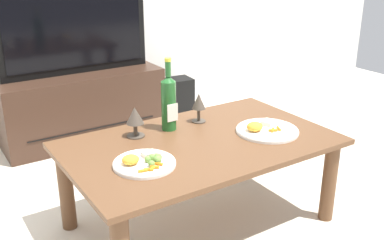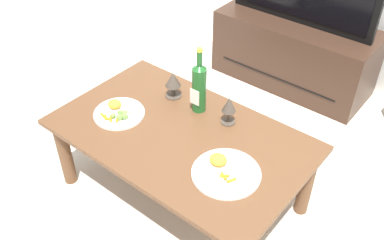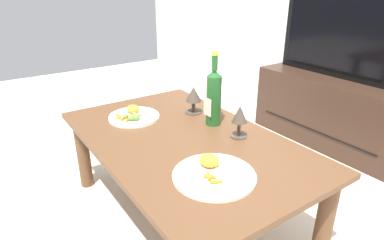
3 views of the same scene
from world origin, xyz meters
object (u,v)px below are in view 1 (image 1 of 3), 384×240
object	(u,v)px
dining_table	(200,155)
tv_screen	(74,29)
dinner_plate_right	(266,130)
wine_bottle	(169,101)
dinner_plate_left	(144,162)
tv_stand	(81,106)
goblet_left	(135,117)
floor_speaker	(180,96)
goblet_right	(199,103)

from	to	relation	value
dining_table	tv_screen	size ratio (longest dim) A/B	1.22
dinner_plate_right	wine_bottle	bearing A→B (deg)	142.64
dining_table	dinner_plate_left	world-z (taller)	dinner_plate_left
dinner_plate_left	dinner_plate_right	bearing A→B (deg)	0.29
tv_stand	dinner_plate_left	world-z (taller)	dinner_plate_left
tv_screen	goblet_left	size ratio (longest dim) A/B	6.93
wine_bottle	dinner_plate_left	world-z (taller)	wine_bottle
dining_table	goblet_left	size ratio (longest dim) A/B	8.48
goblet_left	dinner_plate_left	bearing A→B (deg)	-110.04
tv_stand	wine_bottle	size ratio (longest dim) A/B	3.09
wine_bottle	goblet_left	xyz separation A→B (m)	(-0.18, 0.01, -0.05)
wine_bottle	floor_speaker	bearing A→B (deg)	56.53
tv_stand	goblet_left	bearing A→B (deg)	-96.44
floor_speaker	tv_stand	bearing A→B (deg)	-172.42
dining_table	dinner_plate_right	bearing A→B (deg)	-14.06
floor_speaker	dinner_plate_right	distance (m)	1.55
goblet_left	goblet_right	bearing A→B (deg)	-0.00
tv_screen	goblet_left	world-z (taller)	tv_screen
tv_stand	tv_screen	bearing A→B (deg)	-90.00
tv_screen	dinner_plate_right	distance (m)	1.52
tv_screen	goblet_left	distance (m)	1.16
floor_speaker	goblet_right	xyz separation A→B (m)	(-0.61, -1.18, 0.39)
dining_table	tv_stand	xyz separation A→B (m)	(-0.10, 1.34, -0.13)
floor_speaker	dinner_plate_left	xyz separation A→B (m)	(-1.07, -1.47, 0.30)
tv_screen	dinner_plate_left	world-z (taller)	tv_screen
goblet_left	tv_stand	bearing A→B (deg)	83.56
dining_table	goblet_right	distance (m)	0.30
dining_table	tv_screen	bearing A→B (deg)	94.07
floor_speaker	wine_bottle	distance (m)	1.48
tv_stand	goblet_right	bearing A→B (deg)	-78.75
goblet_left	dinner_plate_left	xyz separation A→B (m)	(-0.11, -0.29, -0.08)
tv_stand	goblet_right	world-z (taller)	goblet_right
dining_table	wine_bottle	size ratio (longest dim) A/B	3.47
floor_speaker	goblet_right	world-z (taller)	goblet_right
dining_table	goblet_right	world-z (taller)	goblet_right
tv_stand	floor_speaker	distance (m)	0.84
dining_table	floor_speaker	xyz separation A→B (m)	(0.74, 1.39, -0.22)
goblet_right	dinner_plate_right	size ratio (longest dim) A/B	0.50
tv_screen	wine_bottle	bearing A→B (deg)	-87.54
goblet_right	dinner_plate_left	world-z (taller)	goblet_right
tv_screen	wine_bottle	xyz separation A→B (m)	(0.05, -1.14, -0.19)
wine_bottle	dinner_plate_right	distance (m)	0.48
goblet_left	dinner_plate_right	world-z (taller)	goblet_left
floor_speaker	goblet_left	bearing A→B (deg)	-124.57
tv_screen	dinner_plate_right	bearing A→B (deg)	-73.56
dining_table	tv_stand	size ratio (longest dim) A/B	1.12
floor_speaker	goblet_left	world-z (taller)	goblet_left
goblet_left	dinner_plate_right	xyz separation A→B (m)	(0.55, -0.29, -0.08)
tv_stand	dinner_plate_right	world-z (taller)	dinner_plate_right
goblet_left	wine_bottle	bearing A→B (deg)	-2.14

